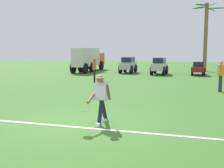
{
  "coord_description": "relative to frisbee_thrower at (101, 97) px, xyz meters",
  "views": [
    {
      "loc": [
        3.52,
        -7.1,
        2.15
      ],
      "look_at": [
        0.17,
        2.22,
        0.9
      ],
      "focal_mm": 45.0,
      "sensor_mm": 36.0,
      "label": 1
    }
  ],
  "objects": [
    {
      "name": "box_truck",
      "position": [
        -8.15,
        17.03,
        0.43
      ],
      "size": [
        1.65,
        5.95,
        2.2
      ],
      "color": "#CC4C19",
      "rests_on": "ground_plane"
    },
    {
      "name": "ground_plane",
      "position": [
        -0.59,
        -0.16,
        -0.8
      ],
      "size": [
        80.0,
        80.0,
        0.0
      ],
      "primitive_type": "plane",
      "color": "#3B6B27"
    },
    {
      "name": "frisbee_in_flight",
      "position": [
        -0.16,
        -0.83,
        -0.26
      ],
      "size": [
        0.34,
        0.34,
        0.1
      ],
      "color": "white"
    },
    {
      "name": "parked_car_slot_a",
      "position": [
        -4.13,
        16.69,
        -0.06
      ],
      "size": [
        1.22,
        2.38,
        1.4
      ],
      "color": "#B7BABF",
      "rests_on": "ground_plane"
    },
    {
      "name": "frisbee_thrower",
      "position": [
        0.0,
        0.0,
        0.0
      ],
      "size": [
        0.46,
        1.09,
        1.43
      ],
      "color": "#191E38",
      "rests_on": "ground_plane"
    },
    {
      "name": "parked_car_slot_c",
      "position": [
        1.83,
        16.63,
        -0.24
      ],
      "size": [
        1.23,
        2.26,
        1.1
      ],
      "color": "maroon",
      "rests_on": "ground_plane"
    },
    {
      "name": "field_line_paint",
      "position": [
        -0.59,
        -0.51,
        -0.8
      ],
      "size": [
        20.11,
        1.2,
        0.01
      ],
      "primitive_type": "cube",
      "rotation": [
        0.0,
        0.0,
        0.05
      ],
      "color": "white",
      "rests_on": "ground_plane"
    },
    {
      "name": "parked_car_slot_b",
      "position": [
        -1.24,
        16.1,
        -0.06
      ],
      "size": [
        1.18,
        2.36,
        1.4
      ],
      "color": "#B7BABF",
      "rests_on": "ground_plane"
    },
    {
      "name": "teammate_midfield",
      "position": [
        3.34,
        7.68,
        0.14
      ],
      "size": [
        0.32,
        0.48,
        1.56
      ],
      "color": "#33333D",
      "rests_on": "ground_plane"
    },
    {
      "name": "teammate_near_sideline",
      "position": [
        -4.1,
        9.04,
        0.14
      ],
      "size": [
        0.33,
        0.47,
        1.56
      ],
      "color": "black",
      "rests_on": "ground_plane"
    },
    {
      "name": "palm_tree_far_left",
      "position": [
        2.24,
        20.73,
        2.88
      ],
      "size": [
        3.22,
        3.66,
        6.33
      ],
      "color": "brown",
      "rests_on": "ground_plane"
    }
  ]
}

